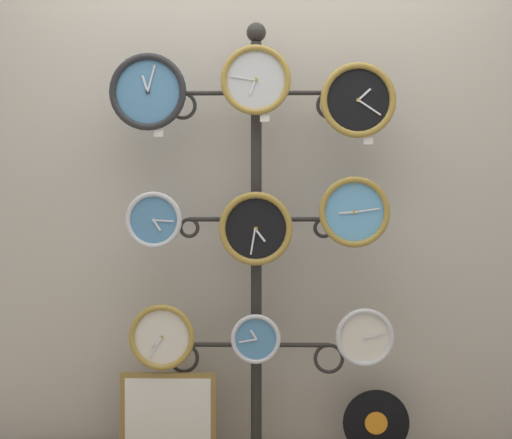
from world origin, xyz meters
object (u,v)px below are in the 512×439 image
(clock_bottom_right, at_px, (365,337))
(vinyl_record, at_px, (376,423))
(picture_frame, at_px, (168,415))
(clock_middle_right, at_px, (354,212))
(clock_top_right, at_px, (358,100))
(clock_top_center, at_px, (255,80))
(clock_bottom_left, at_px, (162,337))
(clock_top_left, at_px, (148,92))
(display_stand, at_px, (256,303))
(clock_bottom_center, at_px, (256,339))
(clock_middle_center, at_px, (255,229))
(clock_middle_left, at_px, (154,220))

(clock_bottom_right, distance_m, vinyl_record, 0.38)
(picture_frame, bearing_deg, clock_middle_right, -1.84)
(clock_top_right, xyz_separation_m, picture_frame, (-0.80, 0.03, -1.33))
(clock_top_center, distance_m, clock_bottom_left, 1.16)
(clock_top_center, distance_m, vinyl_record, 1.55)
(clock_top_left, bearing_deg, clock_top_center, -1.23)
(clock_bottom_left, xyz_separation_m, clock_bottom_right, (0.86, 0.01, 0.00))
(display_stand, distance_m, clock_top_left, 1.01)
(clock_bottom_left, height_order, vinyl_record, clock_bottom_left)
(clock_bottom_center, bearing_deg, clock_middle_center, 122.76)
(clock_bottom_left, bearing_deg, clock_top_right, -1.21)
(clock_middle_center, distance_m, clock_middle_right, 0.42)
(display_stand, relative_size, clock_bottom_center, 9.16)
(clock_middle_right, xyz_separation_m, clock_bottom_center, (-0.41, -0.00, -0.53))
(clock_bottom_right, bearing_deg, clock_middle_left, -179.99)
(display_stand, bearing_deg, clock_middle_right, -13.60)
(display_stand, height_order, vinyl_record, display_stand)
(clock_top_left, bearing_deg, clock_middle_left, 10.43)
(clock_top_right, height_order, clock_bottom_left, clock_top_right)
(clock_bottom_center, relative_size, clock_bottom_right, 0.84)
(clock_top_left, height_order, picture_frame, clock_top_left)
(clock_bottom_center, height_order, clock_bottom_right, clock_bottom_right)
(clock_middle_left, bearing_deg, clock_top_right, -1.67)
(clock_middle_left, relative_size, clock_bottom_left, 0.86)
(vinyl_record, xyz_separation_m, picture_frame, (-0.89, -0.04, 0.04))
(clock_middle_right, distance_m, clock_bottom_center, 0.67)
(display_stand, bearing_deg, clock_bottom_left, -167.86)
(clock_bottom_left, bearing_deg, clock_middle_right, -1.00)
(clock_middle_left, bearing_deg, display_stand, 10.23)
(clock_middle_left, height_order, clock_bottom_right, clock_middle_left)
(clock_top_right, relative_size, clock_middle_center, 1.01)
(clock_middle_left, bearing_deg, clock_middle_right, -1.47)
(clock_bottom_left, xyz_separation_m, clock_bottom_center, (0.40, -0.01, -0.00))
(clock_bottom_right, relative_size, picture_frame, 0.61)
(clock_bottom_left, xyz_separation_m, picture_frame, (0.02, 0.01, -0.34))
(clock_top_right, bearing_deg, vinyl_record, 36.48)
(clock_top_left, xyz_separation_m, picture_frame, (0.08, 0.01, -1.38))
(clock_middle_center, relative_size, clock_middle_right, 1.04)
(clock_bottom_left, xyz_separation_m, vinyl_record, (0.92, 0.05, -0.37))
(clock_middle_left, relative_size, clock_bottom_right, 0.97)
(clock_top_center, relative_size, clock_bottom_right, 1.19)
(clock_top_center, bearing_deg, picture_frame, 177.30)
(clock_top_left, relative_size, vinyl_record, 1.15)
(display_stand, bearing_deg, clock_middle_center, -91.74)
(clock_top_right, bearing_deg, picture_frame, 177.96)
(clock_top_right, relative_size, clock_bottom_left, 1.13)
(clock_middle_center, height_order, vinyl_record, clock_middle_center)
(clock_top_right, distance_m, clock_bottom_right, 1.00)
(clock_middle_right, bearing_deg, clock_bottom_center, -179.90)
(clock_top_center, relative_size, clock_middle_left, 1.22)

